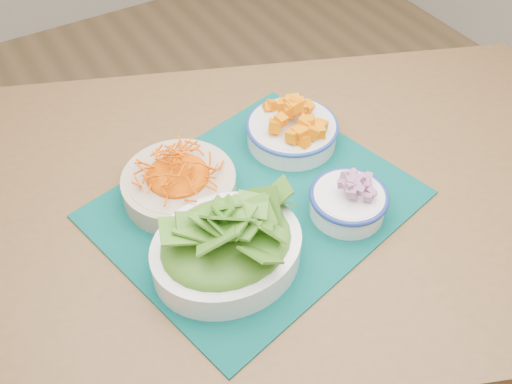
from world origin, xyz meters
TOP-DOWN VIEW (x-y plane):
  - ground at (0.00, 0.00)m, footprint 4.00×4.00m
  - table at (-0.01, -0.16)m, footprint 1.47×1.24m
  - placemat at (-0.09, -0.16)m, footprint 0.61×0.54m
  - carrot_bowl at (-0.19, -0.07)m, footprint 0.23×0.23m
  - squash_bowl at (0.06, -0.05)m, footprint 0.18×0.18m
  - lettuce_bowl at (-0.19, -0.25)m, footprint 0.25×0.21m
  - onion_bowl at (0.04, -0.26)m, footprint 0.14×0.14m

SIDE VIEW (x-z plane):
  - ground at x=0.00m, z-range 0.00..0.00m
  - table at x=-0.01m, z-range 0.28..1.03m
  - placemat at x=-0.09m, z-range 0.75..0.75m
  - carrot_bowl at x=-0.19m, z-range 0.75..0.83m
  - onion_bowl at x=0.04m, z-range 0.75..0.83m
  - squash_bowl at x=0.06m, z-range 0.75..0.84m
  - lettuce_bowl at x=-0.19m, z-range 0.75..0.87m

